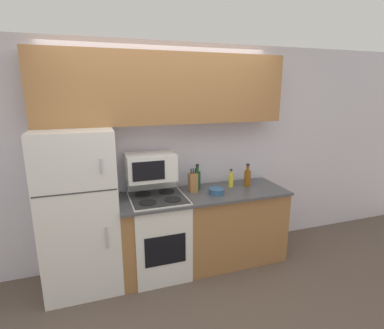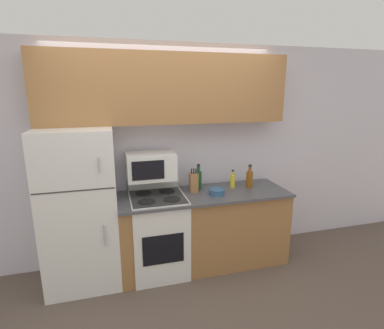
{
  "view_description": "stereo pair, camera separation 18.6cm",
  "coord_description": "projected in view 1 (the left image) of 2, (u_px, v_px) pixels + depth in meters",
  "views": [
    {
      "loc": [
        -0.81,
        -2.72,
        2.03
      ],
      "look_at": [
        0.22,
        0.28,
        1.24
      ],
      "focal_mm": 28.0,
      "sensor_mm": 36.0,
      "label": 1
    },
    {
      "loc": [
        -0.63,
        -2.77,
        2.03
      ],
      "look_at": [
        0.22,
        0.28,
        1.24
      ],
      "focal_mm": 28.0,
      "sensor_mm": 36.0,
      "label": 2
    }
  ],
  "objects": [
    {
      "name": "bottle_cooking_spray",
      "position": [
        231.0,
        180.0,
        3.61
      ],
      "size": [
        0.06,
        0.06,
        0.22
      ],
      "color": "gold",
      "rests_on": "lower_cabinets"
    },
    {
      "name": "wall_back",
      "position": [
        164.0,
        155.0,
        3.55
      ],
      "size": [
        8.0,
        0.05,
        2.55
      ],
      "color": "silver",
      "rests_on": "ground_plane"
    },
    {
      "name": "microwave",
      "position": [
        151.0,
        167.0,
        3.27
      ],
      "size": [
        0.53,
        0.35,
        0.29
      ],
      "color": "white",
      "rests_on": "stove"
    },
    {
      "name": "ground_plane",
      "position": [
        181.0,
        283.0,
        3.24
      ],
      "size": [
        12.0,
        12.0,
        0.0
      ],
      "primitive_type": "plane",
      "color": "brown"
    },
    {
      "name": "upper_cabinets",
      "position": [
        166.0,
        89.0,
        3.2
      ],
      "size": [
        2.68,
        0.3,
        0.74
      ],
      "color": "#9E6B3D",
      "rests_on": "refrigerator"
    },
    {
      "name": "lower_cabinets",
      "position": [
        203.0,
        228.0,
        3.53
      ],
      "size": [
        1.94,
        0.66,
        0.89
      ],
      "color": "#9E6B3D",
      "rests_on": "ground_plane"
    },
    {
      "name": "refrigerator",
      "position": [
        80.0,
        211.0,
        3.02
      ],
      "size": [
        0.74,
        0.66,
        1.67
      ],
      "color": "white",
      "rests_on": "ground_plane"
    },
    {
      "name": "stove",
      "position": [
        159.0,
        234.0,
        3.35
      ],
      "size": [
        0.6,
        0.64,
        1.06
      ],
      "color": "white",
      "rests_on": "ground_plane"
    },
    {
      "name": "knife_block",
      "position": [
        193.0,
        182.0,
        3.42
      ],
      "size": [
        0.09,
        0.1,
        0.28
      ],
      "color": "#9E6B3D",
      "rests_on": "lower_cabinets"
    },
    {
      "name": "bottle_wine_green",
      "position": [
        197.0,
        179.0,
        3.53
      ],
      "size": [
        0.08,
        0.08,
        0.3
      ],
      "color": "#194C23",
      "rests_on": "lower_cabinets"
    },
    {
      "name": "bowl",
      "position": [
        216.0,
        191.0,
        3.37
      ],
      "size": [
        0.18,
        0.18,
        0.07
      ],
      "color": "#335B84",
      "rests_on": "lower_cabinets"
    },
    {
      "name": "bottle_whiskey",
      "position": [
        247.0,
        177.0,
        3.62
      ],
      "size": [
        0.08,
        0.08,
        0.28
      ],
      "color": "brown",
      "rests_on": "lower_cabinets"
    }
  ]
}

